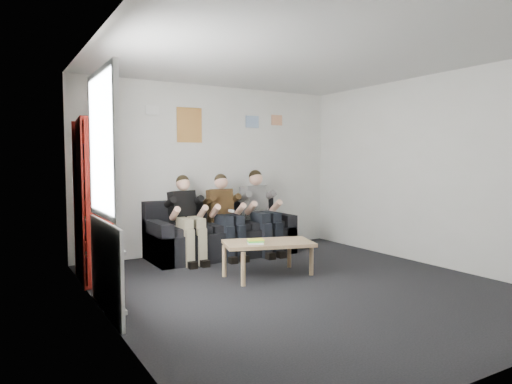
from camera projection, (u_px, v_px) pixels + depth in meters
room_shell at (303, 173)px, 5.33m from camera, size 5.00×5.00×5.00m
sofa at (220, 236)px, 7.15m from camera, size 2.25×0.92×0.87m
bookshelf at (93, 200)px, 5.65m from camera, size 0.30×0.90×2.00m
coffee_table at (268, 246)px, 5.87m from camera, size 1.12×0.62×0.45m
game_cases at (255, 241)px, 5.74m from camera, size 0.24×0.20×0.05m
person_left at (188, 218)px, 6.64m from camera, size 0.37×0.80×1.28m
person_middle at (226, 216)px, 6.96m from camera, size 0.38×0.81×1.28m
person_right at (261, 212)px, 7.27m from camera, size 0.40×0.86×1.34m
radiator at (113, 277)px, 4.49m from camera, size 0.10×0.64×0.60m
window at (104, 208)px, 4.40m from camera, size 0.05×1.30×2.36m
poster_large at (189, 125)px, 7.22m from camera, size 0.42×0.01×0.55m
poster_blue at (252, 122)px, 7.80m from camera, size 0.25×0.01×0.20m
poster_pink at (277, 120)px, 8.05m from camera, size 0.22×0.01×0.18m
poster_sign at (152, 110)px, 6.90m from camera, size 0.20×0.01×0.14m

